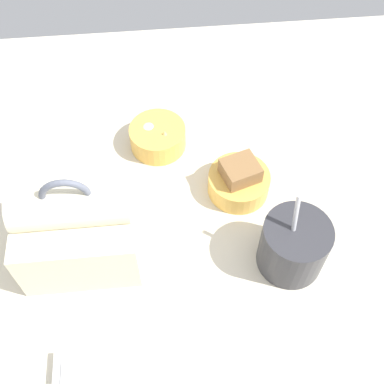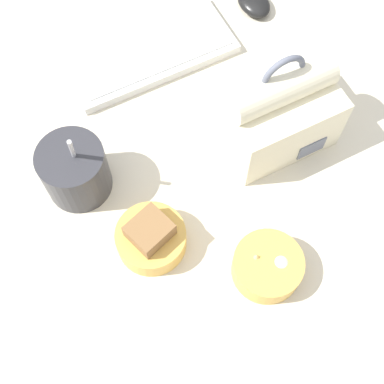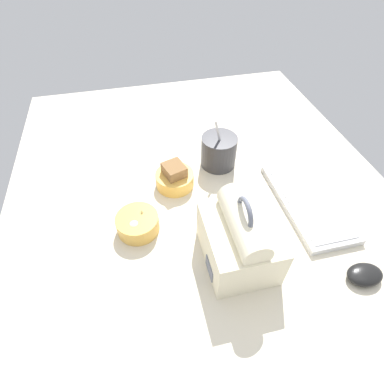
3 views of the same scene
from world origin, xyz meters
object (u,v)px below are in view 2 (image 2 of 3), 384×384
keyboard (149,52)px  soup_cup (75,170)px  lunch_bag (275,108)px  bento_bowl_sandwich (151,237)px  computer_mouse (254,2)px  bento_bowl_snacks (267,266)px

keyboard → soup_cup: bearing=-138.4°
keyboard → lunch_bag: lunch_bag is taller
soup_cup → bento_bowl_sandwich: (6.25, -14.98, -2.39)cm
keyboard → computer_mouse: bearing=3.6°
keyboard → computer_mouse: (23.44, 1.47, 0.38)cm
lunch_bag → computer_mouse: 29.19cm
lunch_bag → bento_bowl_sandwich: size_ratio=1.79×
keyboard → bento_bowl_snacks: (-1.70, -46.45, 1.44)cm
soup_cup → computer_mouse: size_ratio=1.99×
bento_bowl_snacks → bento_bowl_sandwich: bearing=138.9°
keyboard → soup_cup: (-21.80, -19.37, 4.14)cm
lunch_bag → computer_mouse: bearing=66.1°
keyboard → bento_bowl_snacks: bearing=-92.1°
bento_bowl_snacks → computer_mouse: bearing=62.3°
lunch_bag → bento_bowl_snacks: (-13.53, -21.77, -4.77)cm
bento_bowl_sandwich → bento_bowl_snacks: 18.39cm
soup_cup → bento_bowl_snacks: soup_cup is taller
lunch_bag → soup_cup: size_ratio=1.20×
computer_mouse → soup_cup: bearing=-155.3°
keyboard → lunch_bag: bearing=-64.4°
keyboard → bento_bowl_snacks: bento_bowl_snacks is taller
soup_cup → bento_bowl_sandwich: soup_cup is taller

